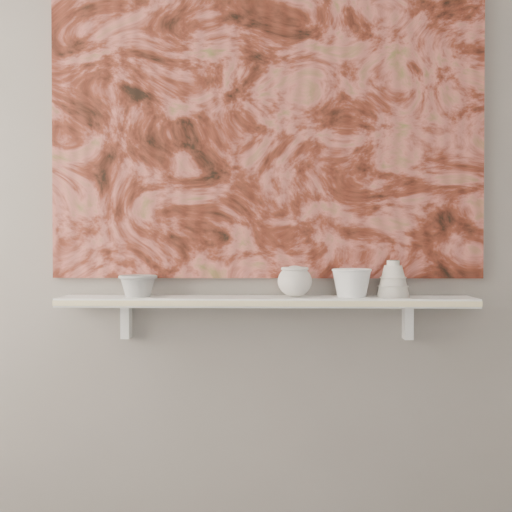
{
  "coord_description": "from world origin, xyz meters",
  "views": [
    {
      "loc": [
        0.03,
        -0.9,
        1.11
      ],
      "look_at": [
        -0.03,
        1.49,
        1.07
      ],
      "focal_mm": 50.0,
      "sensor_mm": 36.0,
      "label": 1
    }
  ],
  "objects_px": {
    "cup_cream": "(295,281)",
    "bell_vessel": "(393,279)",
    "shelf": "(266,301)",
    "bowl_white": "(352,283)",
    "bowl_grey": "(138,285)",
    "painting": "(266,120)"
  },
  "relations": [
    {
      "from": "painting",
      "to": "bowl_white",
      "type": "distance_m",
      "value": 0.64
    },
    {
      "from": "bowl_white",
      "to": "bell_vessel",
      "type": "bearing_deg",
      "value": 0.0
    },
    {
      "from": "bell_vessel",
      "to": "bowl_white",
      "type": "distance_m",
      "value": 0.14
    },
    {
      "from": "shelf",
      "to": "bowl_grey",
      "type": "xyz_separation_m",
      "value": [
        -0.44,
        0.0,
        0.05
      ]
    },
    {
      "from": "bell_vessel",
      "to": "bowl_grey",
      "type": "bearing_deg",
      "value": 180.0
    },
    {
      "from": "shelf",
      "to": "painting",
      "type": "xyz_separation_m",
      "value": [
        0.0,
        0.08,
        0.62
      ]
    },
    {
      "from": "painting",
      "to": "cup_cream",
      "type": "distance_m",
      "value": 0.57
    },
    {
      "from": "cup_cream",
      "to": "bell_vessel",
      "type": "relative_size",
      "value": 0.93
    },
    {
      "from": "bowl_grey",
      "to": "bell_vessel",
      "type": "relative_size",
      "value": 1.06
    },
    {
      "from": "bowl_white",
      "to": "bowl_grey",
      "type": "bearing_deg",
      "value": 180.0
    },
    {
      "from": "bowl_grey",
      "to": "bowl_white",
      "type": "bearing_deg",
      "value": 0.0
    },
    {
      "from": "cup_cream",
      "to": "bowl_white",
      "type": "xyz_separation_m",
      "value": [
        0.19,
        0.0,
        -0.0
      ]
    },
    {
      "from": "shelf",
      "to": "bell_vessel",
      "type": "height_order",
      "value": "bell_vessel"
    },
    {
      "from": "bowl_white",
      "to": "cup_cream",
      "type": "bearing_deg",
      "value": 180.0
    },
    {
      "from": "painting",
      "to": "bell_vessel",
      "type": "height_order",
      "value": "painting"
    },
    {
      "from": "bowl_grey",
      "to": "cup_cream",
      "type": "xyz_separation_m",
      "value": [
        0.53,
        0.0,
        0.01
      ]
    },
    {
      "from": "shelf",
      "to": "cup_cream",
      "type": "xyz_separation_m",
      "value": [
        0.1,
        0.0,
        0.07
      ]
    },
    {
      "from": "shelf",
      "to": "bowl_white",
      "type": "relative_size",
      "value": 10.37
    },
    {
      "from": "cup_cream",
      "to": "bowl_white",
      "type": "bearing_deg",
      "value": 0.0
    },
    {
      "from": "bowl_grey",
      "to": "bowl_white",
      "type": "xyz_separation_m",
      "value": [
        0.73,
        0.0,
        0.01
      ]
    },
    {
      "from": "shelf",
      "to": "bell_vessel",
      "type": "relative_size",
      "value": 11.22
    },
    {
      "from": "bowl_grey",
      "to": "bell_vessel",
      "type": "bearing_deg",
      "value": 0.0
    }
  ]
}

